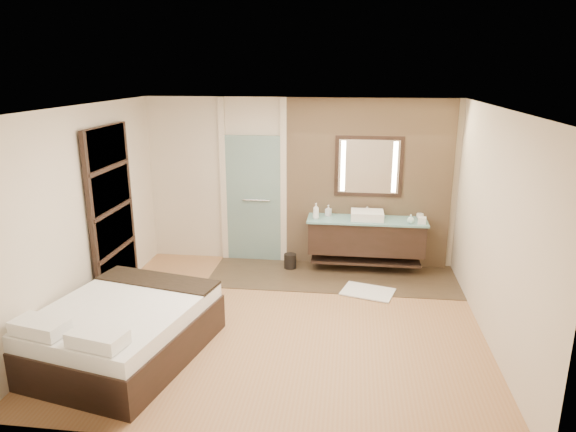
# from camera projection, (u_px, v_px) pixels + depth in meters

# --- Properties ---
(floor) EXTENTS (5.00, 5.00, 0.00)m
(floor) POSITION_uv_depth(u_px,v_px,m) (281.00, 323.00, 6.55)
(floor) COLOR #A36F44
(floor) RESTS_ON ground
(tile_strip) EXTENTS (3.80, 1.30, 0.01)m
(tile_strip) POSITION_uv_depth(u_px,v_px,m) (333.00, 276.00, 8.00)
(tile_strip) COLOR #3E3022
(tile_strip) RESTS_ON floor
(stone_wall) EXTENTS (2.60, 0.08, 2.70)m
(stone_wall) POSITION_uv_depth(u_px,v_px,m) (368.00, 185.00, 8.15)
(stone_wall) COLOR tan
(stone_wall) RESTS_ON floor
(vanity) EXTENTS (1.85, 0.55, 0.88)m
(vanity) POSITION_uv_depth(u_px,v_px,m) (366.00, 236.00, 8.09)
(vanity) COLOR black
(vanity) RESTS_ON stone_wall
(mirror_unit) EXTENTS (1.06, 0.04, 0.96)m
(mirror_unit) POSITION_uv_depth(u_px,v_px,m) (369.00, 167.00, 8.02)
(mirror_unit) COLOR black
(mirror_unit) RESTS_ON stone_wall
(frosted_door) EXTENTS (1.10, 0.12, 2.70)m
(frosted_door) POSITION_uv_depth(u_px,v_px,m) (254.00, 194.00, 8.43)
(frosted_door) COLOR #ACD9D3
(frosted_door) RESTS_ON floor
(shoji_partition) EXTENTS (0.06, 1.20, 2.40)m
(shoji_partition) POSITION_uv_depth(u_px,v_px,m) (112.00, 213.00, 7.08)
(shoji_partition) COLOR black
(shoji_partition) RESTS_ON floor
(bed) EXTENTS (1.94, 2.25, 0.75)m
(bed) POSITION_uv_depth(u_px,v_px,m) (122.00, 330.00, 5.73)
(bed) COLOR black
(bed) RESTS_ON floor
(bath_mat) EXTENTS (0.83, 0.68, 0.02)m
(bath_mat) POSITION_uv_depth(u_px,v_px,m) (368.00, 292.00, 7.42)
(bath_mat) COLOR white
(bath_mat) RESTS_ON floor
(waste_bin) EXTENTS (0.25, 0.25, 0.25)m
(waste_bin) POSITION_uv_depth(u_px,v_px,m) (290.00, 261.00, 8.29)
(waste_bin) COLOR black
(waste_bin) RESTS_ON floor
(tissue_box) EXTENTS (0.14, 0.14, 0.10)m
(tissue_box) POSITION_uv_depth(u_px,v_px,m) (422.00, 220.00, 7.75)
(tissue_box) COLOR silver
(tissue_box) RESTS_ON vanity
(soap_bottle_a) EXTENTS (0.12, 0.12, 0.25)m
(soap_bottle_a) POSITION_uv_depth(u_px,v_px,m) (316.00, 211.00, 7.99)
(soap_bottle_a) COLOR white
(soap_bottle_a) RESTS_ON vanity
(soap_bottle_b) EXTENTS (0.11, 0.11, 0.18)m
(soap_bottle_b) POSITION_uv_depth(u_px,v_px,m) (328.00, 211.00, 8.15)
(soap_bottle_b) COLOR #B2B2B2
(soap_bottle_b) RESTS_ON vanity
(soap_bottle_c) EXTENTS (0.12, 0.12, 0.14)m
(soap_bottle_c) POSITION_uv_depth(u_px,v_px,m) (411.00, 219.00, 7.77)
(soap_bottle_c) COLOR silver
(soap_bottle_c) RESTS_ON vanity
(cup) EXTENTS (0.14, 0.14, 0.09)m
(cup) POSITION_uv_depth(u_px,v_px,m) (420.00, 216.00, 7.99)
(cup) COLOR silver
(cup) RESTS_ON vanity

